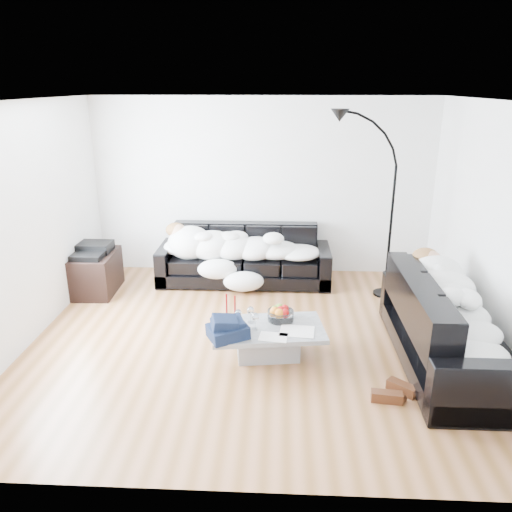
{
  "coord_description": "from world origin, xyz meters",
  "views": [
    {
      "loc": [
        0.27,
        -5.05,
        2.76
      ],
      "look_at": [
        0.0,
        0.3,
        0.9
      ],
      "focal_mm": 35.0,
      "sensor_mm": 36.0,
      "label": 1
    }
  ],
  "objects_px": {
    "wine_glass_b": "(238,318)",
    "floor_lamp": "(391,218)",
    "coffee_table": "(268,341)",
    "shoes": "(394,392)",
    "sofa_back": "(244,255)",
    "sleeper_right": "(452,305)",
    "candle_right": "(235,307)",
    "sleeper_back": "(244,241)",
    "candle_left": "(227,305)",
    "sofa_right": "(449,323)",
    "stereo": "(93,249)",
    "fruit_bowl": "(281,313)",
    "av_cabinet": "(95,273)",
    "wine_glass_c": "(255,321)",
    "wine_glass_a": "(251,315)"
  },
  "relations": [
    {
      "from": "coffee_table",
      "to": "candle_right",
      "type": "xyz_separation_m",
      "value": [
        -0.36,
        0.22,
        0.3
      ]
    },
    {
      "from": "shoes",
      "to": "av_cabinet",
      "type": "distance_m",
      "value": 4.31
    },
    {
      "from": "candle_left",
      "to": "candle_right",
      "type": "height_order",
      "value": "candle_left"
    },
    {
      "from": "floor_lamp",
      "to": "stereo",
      "type": "bearing_deg",
      "value": -156.19
    },
    {
      "from": "av_cabinet",
      "to": "fruit_bowl",
      "type": "bearing_deg",
      "value": -31.2
    },
    {
      "from": "coffee_table",
      "to": "shoes",
      "type": "distance_m",
      "value": 1.38
    },
    {
      "from": "wine_glass_a",
      "to": "wine_glass_c",
      "type": "distance_m",
      "value": 0.16
    },
    {
      "from": "shoes",
      "to": "av_cabinet",
      "type": "bearing_deg",
      "value": 165.75
    },
    {
      "from": "coffee_table",
      "to": "wine_glass_c",
      "type": "bearing_deg",
      "value": -158.26
    },
    {
      "from": "wine_glass_b",
      "to": "candle_left",
      "type": "height_order",
      "value": "candle_left"
    },
    {
      "from": "sofa_back",
      "to": "coffee_table",
      "type": "distance_m",
      "value": 2.16
    },
    {
      "from": "shoes",
      "to": "stereo",
      "type": "relative_size",
      "value": 1.09
    },
    {
      "from": "wine_glass_b",
      "to": "shoes",
      "type": "height_order",
      "value": "wine_glass_b"
    },
    {
      "from": "wine_glass_b",
      "to": "sleeper_back",
      "type": "bearing_deg",
      "value": 92.47
    },
    {
      "from": "fruit_bowl",
      "to": "shoes",
      "type": "bearing_deg",
      "value": -39.14
    },
    {
      "from": "sofa_right",
      "to": "wine_glass_b",
      "type": "height_order",
      "value": "sofa_right"
    },
    {
      "from": "wine_glass_a",
      "to": "stereo",
      "type": "xyz_separation_m",
      "value": [
        -2.25,
        1.52,
        0.19
      ]
    },
    {
      "from": "coffee_table",
      "to": "fruit_bowl",
      "type": "xyz_separation_m",
      "value": [
        0.13,
        0.18,
        0.26
      ]
    },
    {
      "from": "wine_glass_b",
      "to": "floor_lamp",
      "type": "relative_size",
      "value": 0.08
    },
    {
      "from": "fruit_bowl",
      "to": "av_cabinet",
      "type": "relative_size",
      "value": 0.35
    },
    {
      "from": "sofa_back",
      "to": "stereo",
      "type": "bearing_deg",
      "value": -166.57
    },
    {
      "from": "sleeper_back",
      "to": "floor_lamp",
      "type": "xyz_separation_m",
      "value": [
        1.97,
        -0.34,
        0.46
      ]
    },
    {
      "from": "sleeper_back",
      "to": "fruit_bowl",
      "type": "distance_m",
      "value": 1.97
    },
    {
      "from": "wine_glass_b",
      "to": "candle_right",
      "type": "xyz_separation_m",
      "value": [
        -0.05,
        0.2,
        0.03
      ]
    },
    {
      "from": "candle_left",
      "to": "coffee_table",
      "type": "bearing_deg",
      "value": -27.85
    },
    {
      "from": "sleeper_back",
      "to": "fruit_bowl",
      "type": "bearing_deg",
      "value": -74.16
    },
    {
      "from": "fruit_bowl",
      "to": "candle_right",
      "type": "xyz_separation_m",
      "value": [
        -0.5,
        0.04,
        0.04
      ]
    },
    {
      "from": "sofa_back",
      "to": "candle_right",
      "type": "xyz_separation_m",
      "value": [
        0.04,
        -1.89,
        0.06
      ]
    },
    {
      "from": "sofa_right",
      "to": "sleeper_back",
      "type": "relative_size",
      "value": 1.06
    },
    {
      "from": "sleeper_right",
      "to": "floor_lamp",
      "type": "height_order",
      "value": "floor_lamp"
    },
    {
      "from": "coffee_table",
      "to": "wine_glass_b",
      "type": "relative_size",
      "value": 6.44
    },
    {
      "from": "sleeper_back",
      "to": "shoes",
      "type": "distance_m",
      "value": 3.23
    },
    {
      "from": "floor_lamp",
      "to": "candle_left",
      "type": "bearing_deg",
      "value": -121.48
    },
    {
      "from": "wine_glass_c",
      "to": "candle_left",
      "type": "xyz_separation_m",
      "value": [
        -0.33,
        0.29,
        0.04
      ]
    },
    {
      "from": "wine_glass_b",
      "to": "av_cabinet",
      "type": "height_order",
      "value": "av_cabinet"
    },
    {
      "from": "sofa_back",
      "to": "floor_lamp",
      "type": "xyz_separation_m",
      "value": [
        1.97,
        -0.39,
        0.68
      ]
    },
    {
      "from": "fruit_bowl",
      "to": "av_cabinet",
      "type": "bearing_deg",
      "value": 150.59
    },
    {
      "from": "coffee_table",
      "to": "wine_glass_a",
      "type": "xyz_separation_m",
      "value": [
        -0.19,
        0.1,
        0.26
      ]
    },
    {
      "from": "candle_right",
      "to": "coffee_table",
      "type": "bearing_deg",
      "value": -30.85
    },
    {
      "from": "shoes",
      "to": "av_cabinet",
      "type": "xyz_separation_m",
      "value": [
        -3.63,
        2.31,
        0.22
      ]
    },
    {
      "from": "sleeper_back",
      "to": "wine_glass_c",
      "type": "distance_m",
      "value": 2.14
    },
    {
      "from": "sleeper_right",
      "to": "shoes",
      "type": "relative_size",
      "value": 3.95
    },
    {
      "from": "candle_right",
      "to": "candle_left",
      "type": "bearing_deg",
      "value": 165.46
    },
    {
      "from": "sleeper_back",
      "to": "sleeper_right",
      "type": "height_order",
      "value": "sleeper_right"
    },
    {
      "from": "sofa_back",
      "to": "candle_left",
      "type": "distance_m",
      "value": 1.87
    },
    {
      "from": "sleeper_right",
      "to": "wine_glass_c",
      "type": "height_order",
      "value": "sleeper_right"
    },
    {
      "from": "candle_left",
      "to": "stereo",
      "type": "distance_m",
      "value": 2.42
    },
    {
      "from": "sofa_right",
      "to": "stereo",
      "type": "distance_m",
      "value": 4.6
    },
    {
      "from": "coffee_table",
      "to": "floor_lamp",
      "type": "bearing_deg",
      "value": 47.66
    },
    {
      "from": "sleeper_right",
      "to": "candle_left",
      "type": "height_order",
      "value": "sleeper_right"
    }
  ]
}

